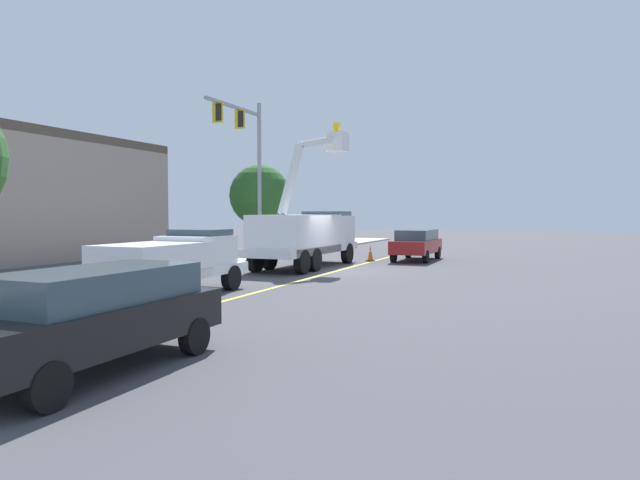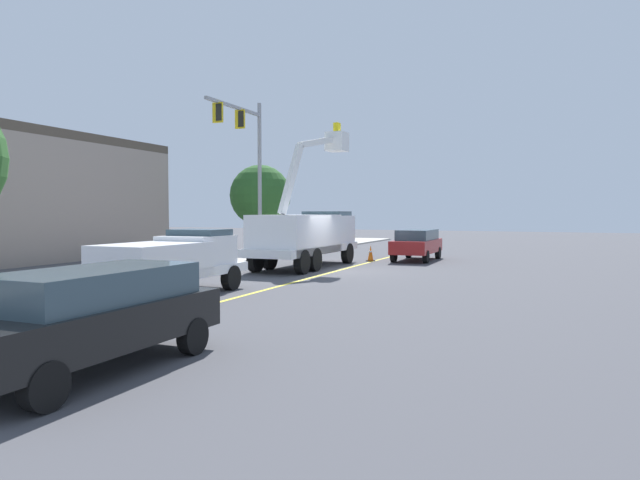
{
  "view_description": "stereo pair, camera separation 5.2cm",
  "coord_description": "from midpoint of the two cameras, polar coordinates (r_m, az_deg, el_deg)",
  "views": [
    {
      "loc": [
        -22.99,
        -10.08,
        2.6
      ],
      "look_at": [
        -0.36,
        0.64,
        1.4
      ],
      "focal_mm": 31.57,
      "sensor_mm": 36.0,
      "label": 1
    },
    {
      "loc": [
        -22.97,
        -10.13,
        2.6
      ],
      "look_at": [
        -0.36,
        0.64,
        1.4
      ],
      "focal_mm": 31.57,
      "sensor_mm": 36.0,
      "label": 2
    }
  ],
  "objects": [
    {
      "name": "traffic_signal_mast",
      "position": [
        31.4,
        -7.34,
        8.97
      ],
      "size": [
        5.47,
        0.67,
        8.85
      ],
      "color": "gray",
      "rests_on": "ground"
    },
    {
      "name": "service_pickup_truck",
      "position": [
        18.16,
        -14.61,
        -2.02
      ],
      "size": [
        5.69,
        2.41,
        2.06
      ],
      "color": "white",
      "rests_on": "ground"
    },
    {
      "name": "trailing_sedan",
      "position": [
        9.98,
        -22.03,
        -6.85
      ],
      "size": [
        4.89,
        2.14,
        1.69
      ],
      "color": "black",
      "rests_on": "ground"
    },
    {
      "name": "utility_bucket_truck",
      "position": [
        26.98,
        -1.28,
        0.64
      ],
      "size": [
        8.31,
        3.17,
        6.91
      ],
      "color": "white",
      "rests_on": "ground"
    },
    {
      "name": "street_tree_right",
      "position": [
        37.58,
        -6.03,
        4.51
      ],
      "size": [
        4.04,
        4.04,
        5.8
      ],
      "color": "brown",
      "rests_on": "ground"
    },
    {
      "name": "passing_minivan",
      "position": [
        31.33,
        9.86,
        -0.27
      ],
      "size": [
        4.89,
        2.14,
        1.69
      ],
      "color": "maroon",
      "rests_on": "ground"
    },
    {
      "name": "traffic_cone_leading",
      "position": [
        15.01,
        -14.72,
        -5.96
      ],
      "size": [
        0.4,
        0.4,
        0.72
      ],
      "color": "black",
      "rests_on": "ground"
    },
    {
      "name": "sidewalk_far_side",
      "position": [
        28.84,
        -12.59,
        -2.37
      ],
      "size": [
        60.1,
        6.49,
        0.12
      ],
      "primitive_type": "cube",
      "rotation": [
        0.0,
        0.0,
        0.05
      ],
      "color": "#B2ADA3",
      "rests_on": "ground"
    },
    {
      "name": "lane_centre_stripe",
      "position": [
        25.24,
        1.72,
        -3.16
      ],
      "size": [
        49.95,
        2.57,
        0.01
      ],
      "primitive_type": "cube",
      "rotation": [
        0.0,
        0.0,
        0.05
      ],
      "color": "yellow",
      "rests_on": "ground"
    },
    {
      "name": "ground",
      "position": [
        25.24,
        1.72,
        -3.17
      ],
      "size": [
        120.0,
        120.0,
        0.0
      ],
      "primitive_type": "plane",
      "color": "#47474C"
    },
    {
      "name": "traffic_cone_mid_front",
      "position": [
        30.5,
        5.2,
        -1.36
      ],
      "size": [
        0.4,
        0.4,
        0.86
      ],
      "color": "black",
      "rests_on": "ground"
    }
  ]
}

